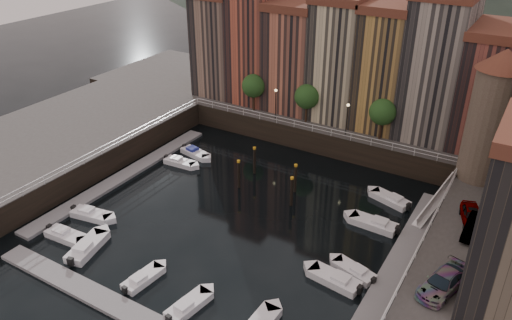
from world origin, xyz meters
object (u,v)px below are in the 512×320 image
Objects in this scene: gangway at (438,198)px; car_c at (442,283)px; mooring_pilings at (269,176)px; boat_left_0 at (66,235)px; car_a at (472,216)px; corner_tower at (492,114)px; car_b at (476,227)px; boat_left_3 at (179,162)px; boat_left_1 at (91,214)px.

car_c is at bearing -76.65° from gangway.
boat_left_0 is (-12.29, -18.19, -1.29)m from mooring_pilings.
car_a is at bearing -51.07° from gangway.
corner_tower is 12.74m from car_b.
car_c is (33.24, -9.91, 3.41)m from boat_left_3.
corner_tower is at bearing 24.32° from mooring_pilings.
boat_left_0 is 1.07× the size of boat_left_3.
gangway reaches higher than boat_left_0.
car_a is (33.38, 18.06, 3.38)m from boat_left_0.
boat_left_3 is (-32.54, -9.77, -9.86)m from corner_tower.
corner_tower is 41.79m from boat_left_1.
gangway reaches higher than boat_left_1.
corner_tower reaches higher than car_c.
boat_left_0 is 1.08× the size of car_a.
mooring_pilings is 1.71× the size of car_a.
mooring_pilings reaches higher than boat_left_0.
boat_left_3 is at bearing 86.59° from boat_left_0.
gangway is at bearing 22.19° from boat_left_1.
gangway is 37.36m from boat_left_0.
car_a is (0.93, -9.24, -6.46)m from corner_tower.
car_c is at bearing 9.27° from boat_left_0.
boat_left_3 is 33.64m from car_a.
corner_tower is at bearing 57.20° from gangway.
corner_tower is 43.54m from boat_left_0.
car_a is at bearing 114.28° from car_b.
gangway is 1.62× the size of car_c.
boat_left_1 is at bearing -96.38° from boat_left_3.
car_c is at bearing -3.52° from boat_left_1.
car_a reaches higher than boat_left_3.
corner_tower is 2.97× the size of boat_left_0.
corner_tower is 9.86m from gangway.
boat_left_0 is (-29.56, -22.80, -1.56)m from gangway.
boat_left_0 is 0.99× the size of boat_left_1.
car_c is (33.16, 7.62, 3.39)m from boat_left_0.
car_b reaches higher than car_c.
corner_tower reaches higher than boat_left_3.
corner_tower reaches higher than mooring_pilings.
boat_left_3 is at bearing -176.94° from mooring_pilings.
boat_left_3 is (-12.38, -0.66, -1.32)m from mooring_pilings.
corner_tower is at bearing 12.83° from boat_left_3.
gangway is 1.76× the size of car_b.
gangway is 35.74m from boat_left_1.
boat_left_0 is at bearing -139.93° from corner_tower.
mooring_pilings is 1.56× the size of boat_left_1.
car_b is (0.65, -1.66, 0.05)m from car_a.
corner_tower is 1.66× the size of gangway.
corner_tower is 2.93× the size of boat_left_1.
gangway is (-2.90, -4.50, -8.28)m from corner_tower.
corner_tower reaches higher than boat_left_1.
boat_left_0 is 37.94m from car_b.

